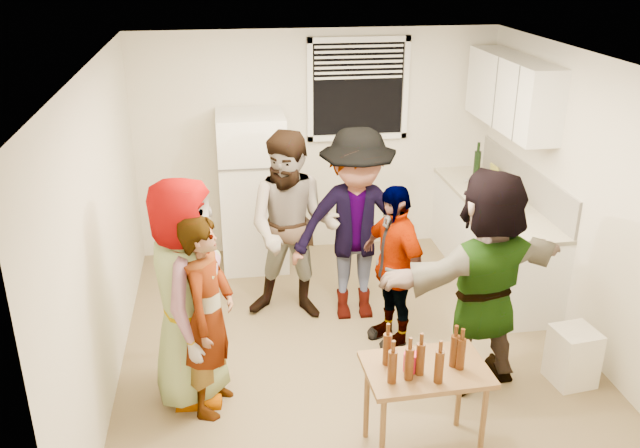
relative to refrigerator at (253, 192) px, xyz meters
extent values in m
cube|color=white|center=(0.00, 0.00, 0.00)|extent=(0.70, 0.70, 1.70)
cube|color=white|center=(2.45, -0.73, -0.42)|extent=(0.60, 2.20, 0.86)
cube|color=beige|center=(2.45, -0.73, 0.03)|extent=(0.64, 2.22, 0.04)
cube|color=beige|center=(2.74, -0.73, 0.23)|extent=(0.03, 2.20, 0.36)
cube|color=white|center=(2.58, -0.53, 1.10)|extent=(0.34, 1.60, 0.70)
cylinder|color=white|center=(2.43, -1.12, 0.05)|extent=(0.12, 0.12, 0.25)
cylinder|color=black|center=(2.50, -0.01, 0.05)|extent=(0.07, 0.07, 0.29)
cylinder|color=#47230C|center=(2.35, -1.09, 0.05)|extent=(0.06, 0.06, 0.25)
cylinder|color=#1136BB|center=(2.19, -1.34, 0.05)|extent=(0.09, 0.09, 0.12)
cube|color=gold|center=(2.67, -0.12, 0.13)|extent=(0.02, 0.19, 0.16)
cube|color=white|center=(2.41, -2.60, -0.60)|extent=(0.36, 0.36, 0.48)
cylinder|color=#47230C|center=(1.19, -3.25, -0.15)|extent=(0.06, 0.06, 0.22)
cylinder|color=red|center=(0.86, -3.23, -0.15)|extent=(0.10, 0.10, 0.13)
imported|color=#959595|center=(-0.62, -2.31, -0.85)|extent=(1.90, 1.08, 0.58)
imported|color=#141933|center=(-0.47, -2.48, -0.85)|extent=(1.69, 1.05, 0.38)
imported|color=brown|center=(0.30, -1.19, -0.85)|extent=(1.33, 1.98, 0.69)
imported|color=#434449|center=(0.88, -1.27, -0.85)|extent=(1.26, 1.89, 0.68)
imported|color=black|center=(1.11, -1.76, -0.85)|extent=(1.69, 1.32, 0.36)
imported|color=#C6674F|center=(1.66, -2.46, -0.85)|extent=(2.13, 2.22, 0.54)
camera|label=1|loc=(-0.29, -6.88, 2.48)|focal=38.00mm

